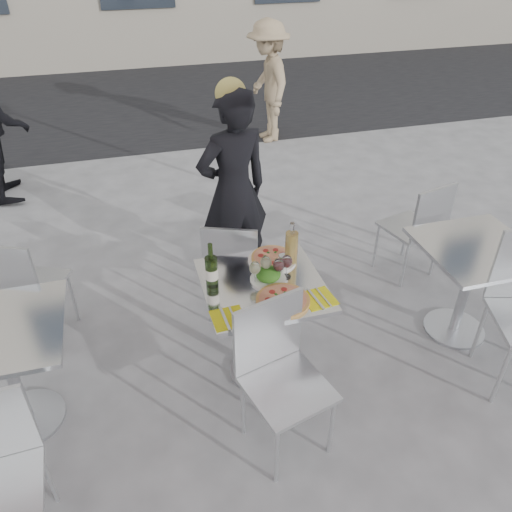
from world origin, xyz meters
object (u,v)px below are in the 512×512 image
object	(u,v)px
napkin_left	(228,318)
napkin_right	(319,298)
main_table	(262,310)
pizza_near	(283,300)
side_table_right	(471,272)
sugar_shaker	(283,263)
wineglass_red_a	(279,266)
wineglass_white_a	(255,269)
carafe	(291,247)
pedestrian_b	(268,82)
chair_far	(232,263)
woman_diner	(233,192)
side_chair_rfar	(420,223)
pizza_far	(272,258)
wine_bottle	(212,270)
side_table_left	(5,357)
wineglass_red_b	(287,262)
salad_plate	(268,275)
chair_near	(279,366)
side_chair_lfar	(21,284)

from	to	relation	value
napkin_left	napkin_right	bearing A→B (deg)	-0.31
main_table	pizza_near	bearing A→B (deg)	-72.09
side_table_right	sugar_shaker	distance (m)	1.37
wineglass_red_a	wineglass_white_a	bearing A→B (deg)	176.07
carafe	pedestrian_b	bearing A→B (deg)	75.27
pizza_near	sugar_shaker	distance (m)	0.32
chair_far	woman_diner	size ratio (longest dim) A/B	0.53
main_table	wineglass_white_a	size ratio (longest dim) A/B	4.76
main_table	napkin_right	size ratio (longest dim) A/B	3.74
side_table_right	side_chair_rfar	size ratio (longest dim) A/B	0.85
pizza_far	napkin_left	xyz separation A→B (m)	(-0.40, -0.47, -0.01)
side_table_right	wineglass_white_a	distance (m)	1.58
side_table_right	wine_bottle	world-z (taller)	wine_bottle
side_table_left	wineglass_red_b	size ratio (longest dim) A/B	4.76
side_table_right	pizza_near	bearing A→B (deg)	-172.27
pizza_near	main_table	bearing A→B (deg)	107.91
salad_plate	carafe	size ratio (longest dim) A/B	0.76
napkin_left	napkin_right	size ratio (longest dim) A/B	1.00
side_table_right	sugar_shaker	bearing A→B (deg)	175.65
wineglass_white_a	wine_bottle	bearing A→B (deg)	168.86
main_table	chair_near	xyz separation A→B (m)	(-0.05, -0.48, 0.01)
side_table_left	wine_bottle	world-z (taller)	wine_bottle
side_chair_rfar	carafe	world-z (taller)	carafe
napkin_right	pizza_near	bearing A→B (deg)	164.71
side_table_left	salad_plate	xyz separation A→B (m)	(1.54, 0.02, 0.25)
side_table_left	wine_bottle	distance (m)	1.25
wine_bottle	wineglass_white_a	size ratio (longest dim) A/B	1.87
pizza_near	napkin_left	size ratio (longest dim) A/B	1.55
chair_far	napkin_left	xyz separation A→B (m)	(-0.22, -0.85, 0.25)
carafe	wineglass_red_b	world-z (taller)	carafe
wineglass_red_b	side_table_right	bearing A→B (deg)	-1.01
sugar_shaker	napkin_right	distance (m)	0.35
side_table_left	wineglass_red_b	world-z (taller)	wineglass_red_b
side_table_left	side_table_right	world-z (taller)	same
main_table	wineglass_red_a	bearing A→B (deg)	0.70
main_table	wineglass_white_a	xyz separation A→B (m)	(-0.04, 0.01, 0.32)
wine_bottle	chair_far	bearing A→B (deg)	65.79
carafe	napkin_left	xyz separation A→B (m)	(-0.50, -0.41, -0.11)
woman_diner	pedestrian_b	world-z (taller)	woman_diner
side_chair_rfar	wineglass_red_a	world-z (taller)	wineglass_red_a
side_chair_lfar	main_table	bearing A→B (deg)	177.41
pizza_far	napkin_right	xyz separation A→B (m)	(0.14, -0.44, -0.01)
salad_plate	chair_far	bearing A→B (deg)	99.41
sugar_shaker	napkin_left	size ratio (longest dim) A/B	0.53
side_table_right	side_chair_lfar	distance (m)	3.06
napkin_right	side_chair_lfar	bearing A→B (deg)	145.61
sugar_shaker	wineglass_red_b	xyz separation A→B (m)	(-0.01, -0.08, 0.06)
main_table	napkin_left	world-z (taller)	napkin_left
side_table_right	wineglass_white_a	size ratio (longest dim) A/B	4.76
main_table	wineglass_red_b	bearing A→B (deg)	8.65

